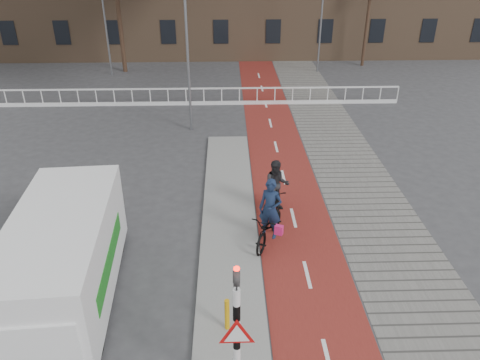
{
  "coord_description": "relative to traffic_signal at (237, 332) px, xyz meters",
  "views": [
    {
      "loc": [
        -0.73,
        -8.44,
        8.62
      ],
      "look_at": [
        -0.33,
        5.0,
        1.5
      ],
      "focal_mm": 35.0,
      "sensor_mm": 36.0,
      "label": 1
    }
  ],
  "objects": [
    {
      "name": "ground",
      "position": [
        0.6,
        2.02,
        -1.99
      ],
      "size": [
        120.0,
        120.0,
        0.0
      ],
      "primitive_type": "plane",
      "color": "#38383A",
      "rests_on": "ground"
    },
    {
      "name": "bike_lane",
      "position": [
        2.1,
        12.02,
        -1.98
      ],
      "size": [
        2.5,
        60.0,
        0.01
      ],
      "primitive_type": "cube",
      "color": "maroon",
      "rests_on": "ground"
    },
    {
      "name": "sidewalk",
      "position": [
        4.9,
        12.02,
        -1.98
      ],
      "size": [
        3.0,
        60.0,
        0.01
      ],
      "primitive_type": "cube",
      "color": "slate",
      "rests_on": "ground"
    },
    {
      "name": "curb_island",
      "position": [
        -0.1,
        6.02,
        -1.93
      ],
      "size": [
        1.8,
        16.0,
        0.12
      ],
      "primitive_type": "cube",
      "color": "gray",
      "rests_on": "ground"
    },
    {
      "name": "traffic_signal",
      "position": [
        0.0,
        0.0,
        0.0
      ],
      "size": [
        0.8,
        0.8,
        3.68
      ],
      "color": "black",
      "rests_on": "curb_island"
    },
    {
      "name": "bollard",
      "position": [
        -0.19,
        1.95,
        -1.43
      ],
      "size": [
        0.12,
        0.12,
        0.87
      ],
      "primitive_type": "cylinder",
      "color": "#D5990B",
      "rests_on": "curb_island"
    },
    {
      "name": "cyclist_near",
      "position": [
        1.15,
        5.64,
        -1.24
      ],
      "size": [
        1.56,
        2.26,
        2.2
      ],
      "rotation": [
        0.0,
        0.0,
        -0.42
      ],
      "color": "black",
      "rests_on": "bike_lane"
    },
    {
      "name": "cyclist_far",
      "position": [
        1.5,
        7.28,
        -1.15
      ],
      "size": [
        0.87,
        1.89,
        2.02
      ],
      "rotation": [
        0.0,
        0.0,
        0.01
      ],
      "color": "black",
      "rests_on": "bike_lane"
    },
    {
      "name": "van",
      "position": [
        -4.34,
        3.32,
        -0.69
      ],
      "size": [
        2.69,
        5.89,
        2.47
      ],
      "rotation": [
        0.0,
        0.0,
        0.07
      ],
      "color": "white",
      "rests_on": "ground"
    },
    {
      "name": "railing",
      "position": [
        -4.4,
        19.02,
        -1.68
      ],
      "size": [
        28.0,
        0.1,
        0.99
      ],
      "color": "silver",
      "rests_on": "ground"
    },
    {
      "name": "tree_mid",
      "position": [
        -7.21,
        26.41,
        2.27
      ],
      "size": [
        0.3,
        0.3,
        8.52
      ],
      "primitive_type": "cylinder",
      "color": "#321F16",
      "rests_on": "ground"
    },
    {
      "name": "tree_right",
      "position": [
        9.86,
        27.59,
        1.42
      ],
      "size": [
        0.22,
        0.22,
        6.82
      ],
      "primitive_type": "cylinder",
      "color": "#321F16",
      "rests_on": "ground"
    },
    {
      "name": "streetlight_near",
      "position": [
        -1.88,
        15.27,
        2.47
      ],
      "size": [
        0.12,
        0.12,
        8.91
      ],
      "primitive_type": "cylinder",
      "color": "slate",
      "rests_on": "ground"
    },
    {
      "name": "streetlight_left",
      "position": [
        -7.95,
        25.51,
        2.49
      ],
      "size": [
        0.12,
        0.12,
        8.96
      ],
      "primitive_type": "cylinder",
      "color": "slate",
      "rests_on": "ground"
    },
    {
      "name": "streetlight_right",
      "position": [
        6.27,
        25.95,
        1.85
      ],
      "size": [
        0.12,
        0.12,
        7.69
      ],
      "primitive_type": "cylinder",
      "color": "slate",
      "rests_on": "ground"
    }
  ]
}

